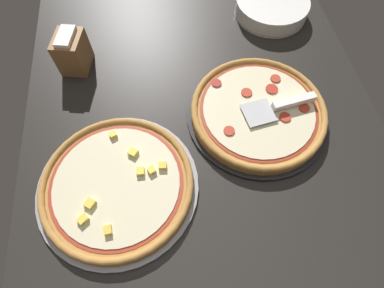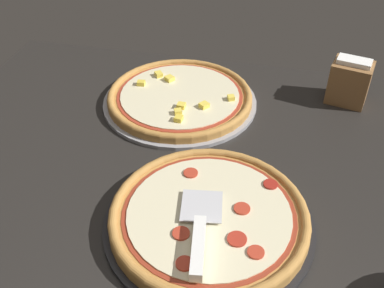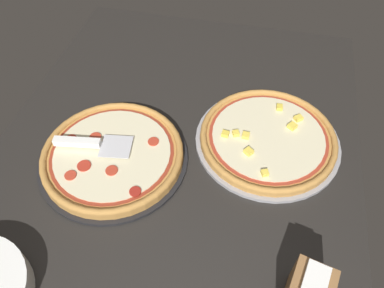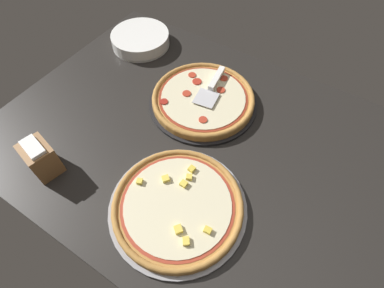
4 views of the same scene
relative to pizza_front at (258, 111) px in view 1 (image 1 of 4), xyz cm
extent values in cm
cube|color=black|center=(-5.93, 15.84, -4.44)|extent=(138.25, 103.03, 3.60)
cylinder|color=black|center=(-0.01, 0.01, -2.14)|extent=(41.21, 41.21, 1.00)
cylinder|color=#B77F3D|center=(-0.01, 0.01, -0.57)|extent=(38.74, 38.74, 2.14)
torus|color=#B77F3D|center=(-0.01, 0.01, 0.50)|extent=(38.74, 38.74, 1.91)
cylinder|color=maroon|center=(-0.01, 0.01, 0.57)|extent=(33.67, 33.67, 0.15)
cylinder|color=beige|center=(-0.01, 0.01, 0.70)|extent=(31.77, 31.77, 0.40)
cylinder|color=#B73823|center=(9.82, -7.60, 1.10)|extent=(3.05, 3.05, 0.40)
cylinder|color=#B73823|center=(-3.96, -6.39, 1.10)|extent=(3.25, 3.25, 0.40)
cylinder|color=#B73823|center=(6.01, 2.20, 1.10)|extent=(3.21, 3.21, 0.40)
cylinder|color=#B73823|center=(-1.76, -12.67, 1.10)|extent=(3.12, 3.12, 0.40)
cylinder|color=maroon|center=(10.78, 10.25, 1.10)|extent=(2.99, 2.99, 0.40)
cylinder|color=#AD2D1E|center=(6.18, -5.42, 1.10)|extent=(3.60, 3.60, 0.40)
cylinder|color=#B73823|center=(-5.59, 9.93, 1.10)|extent=(3.05, 3.05, 0.40)
cylinder|color=#939399|center=(-16.12, 40.89, -2.14)|extent=(41.44, 41.44, 1.00)
cylinder|color=#B77F3D|center=(-16.12, 40.89, -0.89)|extent=(38.95, 38.95, 1.51)
torus|color=#B77F3D|center=(-16.12, 40.89, -0.13)|extent=(38.95, 38.95, 1.84)
cylinder|color=#A33823|center=(-16.12, 40.89, -0.06)|extent=(33.85, 33.85, 0.15)
cylinder|color=beige|center=(-16.12, 40.89, 0.07)|extent=(31.94, 31.94, 0.40)
cube|color=yellow|center=(-27.67, 43.05, 0.87)|extent=(2.25, 1.96, 1.20)
cube|color=#F4D64C|center=(-14.27, 31.78, 0.87)|extent=(2.39, 2.34, 1.20)
cube|color=#F4D64C|center=(-20.68, 47.22, 0.87)|extent=(3.09, 3.07, 1.20)
cube|color=#F4D64C|center=(-8.47, 36.16, 0.87)|extent=(2.94, 2.97, 1.20)
cube|color=yellow|center=(-13.39, 28.90, 0.87)|extent=(2.07, 2.20, 1.20)
cube|color=#F4D64C|center=(-14.14, 34.63, 0.87)|extent=(2.12, 2.10, 1.20)
cube|color=#F4D64C|center=(-24.29, 48.80, 0.87)|extent=(2.85, 2.92, 1.20)
cube|color=#F4D64C|center=(-2.30, 41.19, 0.87)|extent=(2.28, 2.29, 1.20)
cube|color=silver|center=(-1.61, 0.68, 1.57)|extent=(9.04, 9.44, 0.24)
cube|color=white|center=(-0.03, -9.80, 2.45)|extent=(4.10, 13.03, 2.00)
cylinder|color=white|center=(42.56, -15.84, -2.29)|extent=(25.65, 25.65, 0.70)
cylinder|color=white|center=(42.56, -15.84, -1.59)|extent=(25.65, 25.65, 0.70)
cylinder|color=white|center=(42.56, -15.84, -0.89)|extent=(25.65, 25.65, 0.70)
cylinder|color=white|center=(42.56, -15.84, -0.19)|extent=(25.65, 25.65, 0.70)
cylinder|color=white|center=(42.56, -15.84, 0.51)|extent=(25.65, 25.65, 0.70)
cylinder|color=white|center=(42.56, -15.84, 1.21)|extent=(25.65, 25.65, 0.70)
cylinder|color=white|center=(42.56, -15.84, 1.91)|extent=(25.65, 25.65, 0.70)
cylinder|color=white|center=(42.56, -15.84, 2.61)|extent=(25.65, 25.65, 0.70)
cube|color=olive|center=(27.73, 52.27, 3.04)|extent=(11.66, 10.18, 11.35)
cube|color=white|center=(27.73, 52.27, 9.31)|extent=(9.36, 6.29, 1.20)
camera|label=1|loc=(-45.34, 26.08, 70.98)|focal=28.00mm
camera|label=2|loc=(10.02, -58.37, 64.62)|focal=42.00mm
camera|label=3|loc=(57.27, 35.41, 79.81)|focal=35.00mm
camera|label=4|loc=(-39.44, 69.51, 81.82)|focal=28.00mm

